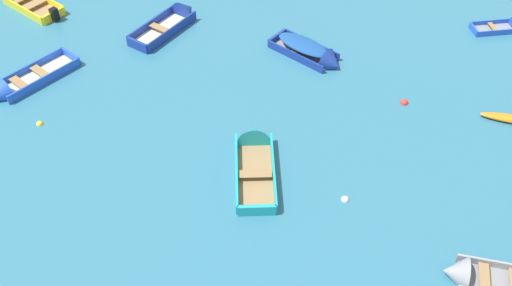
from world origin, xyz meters
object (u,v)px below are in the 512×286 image
Objects in this scene: rowboat_blue_near_right at (15,87)px; rowboat_deep_blue_far_back at (314,54)px; mooring_buoy_between_boats_left at (404,103)px; mooring_buoy_near_foreground at (40,124)px; rowboat_grey_cluster_outer at (477,277)px; rowboat_turquoise_foreground_center at (254,151)px; rowboat_blue_near_camera at (507,27)px; rowboat_deep_blue_cluster_inner at (176,19)px; mooring_buoy_midfield at (345,200)px.

rowboat_deep_blue_far_back is at bearing 21.59° from rowboat_blue_near_right.
mooring_buoy_between_boats_left reaches higher than mooring_buoy_near_foreground.
mooring_buoy_between_boats_left is (17.74, 2.73, -0.21)m from rowboat_blue_near_right.
rowboat_blue_near_right is at bearing -158.41° from rowboat_deep_blue_far_back.
rowboat_grey_cluster_outer is at bearing -73.72° from mooring_buoy_between_boats_left.
rowboat_turquoise_foreground_center is at bearing -9.19° from rowboat_blue_near_right.
rowboat_turquoise_foreground_center is 9.59m from mooring_buoy_near_foreground.
rowboat_deep_blue_cluster_inner is at bearing -170.38° from rowboat_blue_near_camera.
rowboat_blue_near_right is 15.12× the size of mooring_buoy_midfield.
mooring_buoy_midfield is at bearing -12.79° from rowboat_blue_near_right.
rowboat_grey_cluster_outer is (20.36, -6.25, -0.01)m from rowboat_blue_near_right.
rowboat_blue_near_camera is at bearing 46.62° from rowboat_turquoise_foreground_center.
mooring_buoy_near_foreground is (-15.59, -4.68, 0.00)m from mooring_buoy_between_boats_left.
rowboat_grey_cluster_outer is at bearing -58.32° from rowboat_deep_blue_far_back.
rowboat_turquoise_foreground_center is at bearing -55.38° from rowboat_deep_blue_cluster_inner.
rowboat_turquoise_foreground_center is 1.19× the size of rowboat_grey_cluster_outer.
rowboat_grey_cluster_outer is 0.87× the size of rowboat_deep_blue_cluster_inner.
rowboat_blue_near_right is at bearing -128.62° from rowboat_deep_blue_cluster_inner.
rowboat_turquoise_foreground_center is 9.66m from rowboat_grey_cluster_outer.
rowboat_grey_cluster_outer is at bearing -29.80° from mooring_buoy_midfield.
rowboat_blue_near_camera is (9.65, 4.69, -0.17)m from rowboat_deep_blue_far_back.
rowboat_turquoise_foreground_center is at bearing -133.38° from rowboat_blue_near_camera.
rowboat_blue_near_right is at bearing -156.56° from rowboat_blue_near_camera.
mooring_buoy_near_foreground is (2.15, -1.95, -0.21)m from rowboat_blue_near_right.
rowboat_deep_blue_cluster_inner is 14.99× the size of mooring_buoy_near_foreground.
rowboat_turquoise_foreground_center is (11.73, -1.90, 0.02)m from rowboat_blue_near_right.
mooring_buoy_between_boats_left is (-2.62, 8.98, -0.19)m from rowboat_grey_cluster_outer.
rowboat_deep_blue_far_back is 1.42× the size of rowboat_blue_near_camera.
rowboat_blue_near_right is at bearing -171.26° from mooring_buoy_between_boats_left.
rowboat_blue_near_right is 2.91m from mooring_buoy_near_foreground.
rowboat_turquoise_foreground_center is 7.59m from mooring_buoy_between_boats_left.
rowboat_blue_near_right is 11.88m from rowboat_turquoise_foreground_center.
rowboat_blue_near_camera is 9.55× the size of mooring_buoy_midfield.
rowboat_grey_cluster_outer reaches higher than rowboat_blue_near_camera.
mooring_buoy_between_boats_left is at bearing 16.72° from mooring_buoy_near_foreground.
rowboat_deep_blue_cluster_inner is at bearing 51.38° from rowboat_blue_near_right.
mooring_buoy_midfield is at bearing 150.20° from rowboat_grey_cluster_outer.
rowboat_turquoise_foreground_center is 4.26m from mooring_buoy_midfield.
mooring_buoy_midfield is (15.65, -3.55, -0.21)m from rowboat_blue_near_right.
rowboat_turquoise_foreground_center reaches higher than rowboat_blue_near_right.
mooring_buoy_midfield is (-7.26, -13.49, -0.15)m from rowboat_blue_near_camera.
rowboat_grey_cluster_outer is (7.10, -11.50, -0.13)m from rowboat_deep_blue_far_back.
rowboat_grey_cluster_outer is at bearing -13.28° from mooring_buoy_near_foreground.
rowboat_turquoise_foreground_center reaches higher than mooring_buoy_between_boats_left.
mooring_buoy_between_boats_left is (-5.18, -7.21, -0.15)m from rowboat_blue_near_camera.
rowboat_turquoise_foreground_center reaches higher than mooring_buoy_midfield.
rowboat_grey_cluster_outer is 13.21× the size of mooring_buoy_midfield.
rowboat_blue_near_right is at bearing 162.93° from rowboat_grey_cluster_outer.
rowboat_grey_cluster_outer is at bearing -98.97° from rowboat_blue_near_camera.
rowboat_deep_blue_far_back is at bearing 121.68° from rowboat_grey_cluster_outer.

